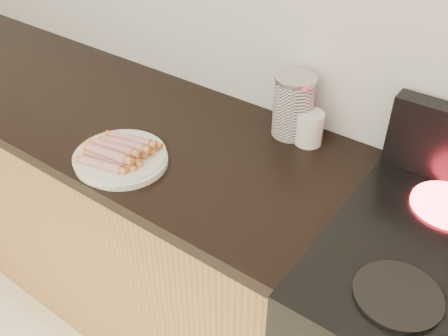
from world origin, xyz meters
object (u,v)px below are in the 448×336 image
Objects in this scene: canister at (293,106)px; mug at (309,128)px; side_plate at (125,162)px; main_plate at (120,159)px.

mug is at bearing -12.78° from canister.
main_plate is at bearing 170.94° from side_plate.
mug is at bearing 47.83° from side_plate.
side_plate is at bearing -132.17° from mug.
main_plate and side_plate have the same top height.
side_plate is 0.53m from mug.
main_plate is 0.02m from side_plate.
mug reaches higher than main_plate.
mug is (0.38, 0.39, 0.04)m from main_plate.
canister is (0.31, 0.41, 0.09)m from main_plate.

